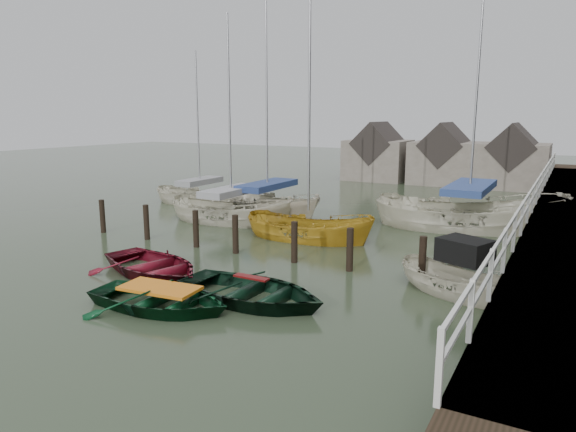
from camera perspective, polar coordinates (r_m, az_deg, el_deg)
The scene contains 12 objects.
ground at distance 15.62m, azimuth -8.52°, elevation -7.21°, with size 120.00×120.00×0.00m, color #2D3924.
mooring_pilings at distance 18.44m, azimuth -5.63°, elevation -2.66°, with size 13.72×0.22×1.80m.
far_sheds at distance 38.70m, azimuth 16.77°, elevation 6.21°, with size 14.00×4.08×4.39m.
rowboat_red at distance 16.63m, azimuth -14.74°, elevation -6.31°, with size 2.98×4.18×0.86m, color #5E0D1A.
rowboat_green at distance 13.78m, azimuth -13.94°, elevation -9.96°, with size 2.78×3.90×0.81m, color #083218.
rowboat_dkgreen at distance 13.86m, azimuth -4.05°, elevation -9.52°, with size 3.06×4.29×0.89m, color black.
motorboat at distance 15.03m, azimuth 18.66°, elevation -7.98°, with size 4.13×2.80×2.32m.
sailboat_a at distance 23.93m, azimuth -6.27°, elevation -0.53°, with size 6.51×2.99×10.43m.
sailboat_b at distance 24.99m, azimuth -2.28°, elevation 0.02°, with size 7.24×4.50×11.27m.
sailboat_c at distance 20.58m, azimuth 2.27°, elevation -2.53°, with size 5.56×2.26×10.84m.
sailboat_d at distance 23.76m, azimuth 19.31°, elevation -1.20°, with size 8.49×4.69×13.85m.
sailboat_e at distance 29.18m, azimuth -9.71°, elevation 1.49°, with size 5.67×3.04×9.29m.
Camera 1 is at (9.15, -11.68, 4.89)m, focal length 32.00 mm.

